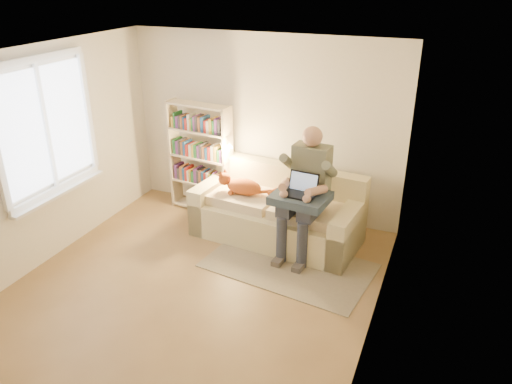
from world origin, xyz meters
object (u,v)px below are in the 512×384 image
at_px(sofa, 278,214).
at_px(laptop, 306,190).
at_px(person, 306,186).
at_px(bookshelf, 200,153).
at_px(cat, 238,185).

distance_m(sofa, laptop, 0.84).
height_order(person, laptop, person).
bearing_deg(sofa, person, -19.96).
height_order(sofa, laptop, laptop).
xyz_separation_m(laptop, bookshelf, (-1.82, 0.72, -0.02)).
height_order(sofa, cat, sofa).
xyz_separation_m(sofa, person, (0.43, -0.21, 0.57)).
bearing_deg(cat, laptop, -9.74).
distance_m(person, bookshelf, 1.85).
relative_size(sofa, laptop, 5.67).
height_order(person, bookshelf, bookshelf).
bearing_deg(bookshelf, laptop, -15.12).
height_order(sofa, bookshelf, bookshelf).
height_order(cat, laptop, laptop).
relative_size(cat, bookshelf, 0.45).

